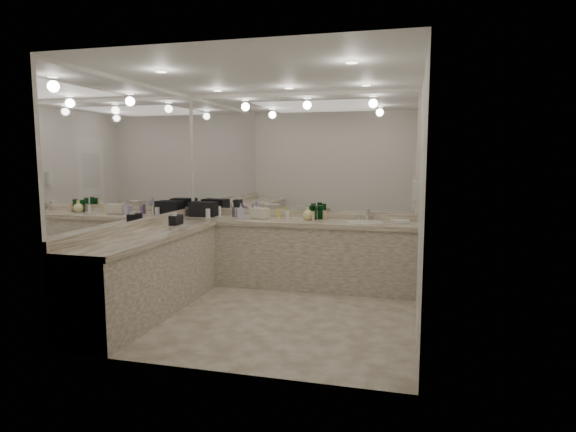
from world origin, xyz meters
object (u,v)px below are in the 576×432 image
(sink, at_px, (365,223))
(soap_bottle_c, at_px, (308,213))
(soap_bottle_b, at_px, (241,211))
(black_toiletry_bag, at_px, (204,209))
(hand_towel, at_px, (400,222))
(wall_phone, at_px, (416,191))
(soap_bottle_a, at_px, (255,211))
(cream_cosmetic_case, at_px, (260,214))

(sink, relative_size, soap_bottle_c, 2.34)
(soap_bottle_b, height_order, soap_bottle_c, soap_bottle_b)
(black_toiletry_bag, distance_m, hand_towel, 2.71)
(sink, bearing_deg, wall_phone, -39.57)
(hand_towel, height_order, soap_bottle_c, soap_bottle_c)
(sink, relative_size, soap_bottle_a, 2.29)
(hand_towel, height_order, soap_bottle_b, soap_bottle_b)
(cream_cosmetic_case, xyz_separation_m, soap_bottle_a, (-0.09, 0.08, 0.03))
(wall_phone, bearing_deg, soap_bottle_b, 168.89)
(wall_phone, relative_size, soap_bottle_c, 1.27)
(black_toiletry_bag, bearing_deg, wall_phone, -11.17)
(soap_bottle_c, bearing_deg, black_toiletry_bag, 178.97)
(wall_phone, xyz_separation_m, hand_towel, (-0.17, 0.53, -0.43))
(soap_bottle_a, bearing_deg, soap_bottle_c, -3.57)
(cream_cosmetic_case, height_order, soap_bottle_c, soap_bottle_c)
(soap_bottle_a, height_order, soap_bottle_b, soap_bottle_b)
(soap_bottle_c, bearing_deg, hand_towel, -0.71)
(wall_phone, bearing_deg, hand_towel, 108.11)
(cream_cosmetic_case, bearing_deg, soap_bottle_a, 154.24)
(black_toiletry_bag, relative_size, soap_bottle_b, 1.75)
(soap_bottle_a, bearing_deg, hand_towel, -1.81)
(cream_cosmetic_case, bearing_deg, soap_bottle_c, 18.22)
(wall_phone, xyz_separation_m, black_toiletry_bag, (-2.88, 0.57, -0.35))
(hand_towel, bearing_deg, soap_bottle_a, 178.19)
(soap_bottle_b, relative_size, soap_bottle_c, 1.10)
(wall_phone, bearing_deg, soap_bottle_a, 164.51)
(hand_towel, bearing_deg, wall_phone, -71.89)
(sink, relative_size, soap_bottle_b, 2.13)
(sink, bearing_deg, cream_cosmetic_case, 179.69)
(wall_phone, height_order, soap_bottle_b, wall_phone)
(sink, height_order, soap_bottle_b, soap_bottle_b)
(wall_phone, height_order, cream_cosmetic_case, wall_phone)
(black_toiletry_bag, xyz_separation_m, soap_bottle_c, (1.51, -0.03, -0.01))
(black_toiletry_bag, bearing_deg, hand_towel, -0.89)
(wall_phone, distance_m, cream_cosmetic_case, 2.13)
(sink, relative_size, cream_cosmetic_case, 1.84)
(wall_phone, distance_m, hand_towel, 0.70)
(hand_towel, xyz_separation_m, soap_bottle_c, (-1.20, 0.01, 0.08))
(sink, xyz_separation_m, cream_cosmetic_case, (-1.43, 0.01, 0.07))
(soap_bottle_b, bearing_deg, black_toiletry_bag, 168.60)
(cream_cosmetic_case, bearing_deg, soap_bottle_b, -151.18)
(hand_towel, height_order, soap_bottle_a, soap_bottle_a)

